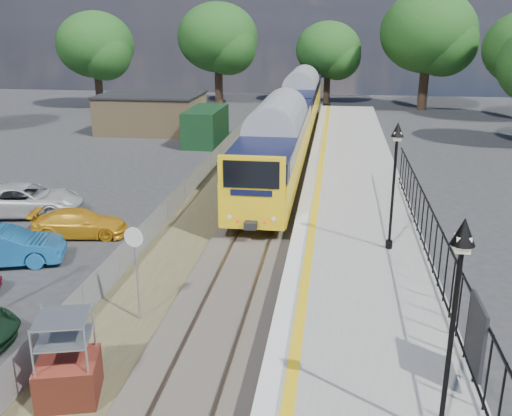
% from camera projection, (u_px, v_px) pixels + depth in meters
% --- Properties ---
extents(ground, '(120.00, 120.00, 0.00)m').
position_uv_depth(ground, '(211.00, 347.00, 16.06)').
color(ground, '#2D2D30').
rests_on(ground, ground).
extents(track_bed, '(5.90, 80.00, 0.29)m').
position_uv_depth(track_bed, '(248.00, 227.00, 25.20)').
color(track_bed, '#473F38').
rests_on(track_bed, ground).
extents(platform, '(5.00, 70.00, 0.90)m').
position_uv_depth(platform, '(356.00, 238.00, 22.89)').
color(platform, gray).
rests_on(platform, ground).
extents(platform_edge, '(0.90, 70.00, 0.01)m').
position_uv_depth(platform_edge, '(305.00, 225.00, 23.02)').
color(platform_edge, silver).
rests_on(platform_edge, platform).
extents(victorian_lamp_south, '(0.44, 0.44, 4.60)m').
position_uv_depth(victorian_lamp_south, '(458.00, 281.00, 10.23)').
color(victorian_lamp_south, black).
rests_on(victorian_lamp_south, platform).
extents(victorian_lamp_north, '(0.44, 0.44, 4.60)m').
position_uv_depth(victorian_lamp_north, '(396.00, 157.00, 19.66)').
color(victorian_lamp_north, black).
rests_on(victorian_lamp_north, platform).
extents(palisade_fence, '(0.12, 26.00, 2.00)m').
position_uv_depth(palisade_fence, '(444.00, 269.00, 16.72)').
color(palisade_fence, black).
rests_on(palisade_fence, platform).
extents(wire_fence, '(0.06, 52.00, 1.20)m').
position_uv_depth(wire_fence, '(179.00, 197.00, 27.72)').
color(wire_fence, '#999EA3').
rests_on(wire_fence, ground).
extents(outbuilding, '(10.80, 10.10, 3.12)m').
position_uv_depth(outbuilding, '(162.00, 115.00, 46.41)').
color(outbuilding, '#917852').
rests_on(outbuilding, ground).
extents(tree_line, '(56.80, 43.80, 11.88)m').
position_uv_depth(tree_line, '(320.00, 46.00, 53.35)').
color(tree_line, '#332319').
rests_on(tree_line, ground).
extents(train, '(2.82, 40.83, 3.51)m').
position_uv_depth(train, '(292.00, 113.00, 41.82)').
color(train, yellow).
rests_on(train, ground).
extents(brick_plinth, '(1.71, 1.71, 2.26)m').
position_uv_depth(brick_plinth, '(67.00, 360.00, 13.54)').
color(brick_plinth, maroon).
rests_on(brick_plinth, ground).
extents(speed_sign, '(0.61, 0.15, 3.06)m').
position_uv_depth(speed_sign, '(135.00, 257.00, 16.83)').
color(speed_sign, '#999EA3').
rests_on(speed_sign, ground).
extents(car_blue, '(4.65, 2.78, 1.45)m').
position_uv_depth(car_blue, '(3.00, 247.00, 21.31)').
color(car_blue, '#195A97').
rests_on(car_blue, ground).
extents(car_yellow, '(4.20, 2.22, 1.16)m').
position_uv_depth(car_yellow, '(80.00, 223.00, 24.24)').
color(car_yellow, gold).
rests_on(car_yellow, ground).
extents(car_white, '(5.62, 3.31, 1.47)m').
position_uv_depth(car_white, '(25.00, 200.00, 26.88)').
color(car_white, beige).
rests_on(car_white, ground).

